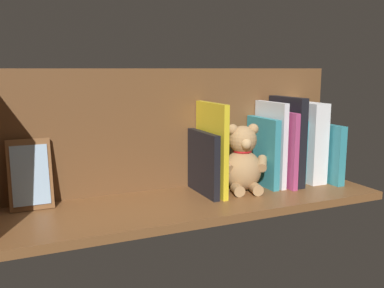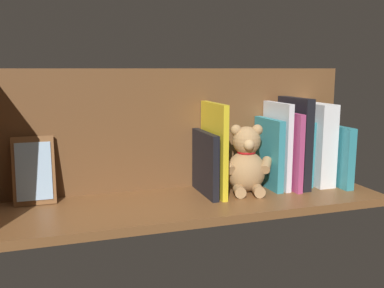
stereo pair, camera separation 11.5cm
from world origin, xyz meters
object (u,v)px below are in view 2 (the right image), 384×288
(dictionary_thick_white, at_px, (315,144))
(picture_frame_leaning, at_px, (34,171))
(book_0, at_px, (332,154))
(teddy_bear, at_px, (246,163))

(dictionary_thick_white, relative_size, picture_frame_leaning, 1.39)
(dictionary_thick_white, xyz_separation_m, picture_frame_leaning, (0.81, -0.05, -0.04))
(book_0, relative_size, dictionary_thick_white, 0.78)
(teddy_bear, bearing_deg, book_0, -164.54)
(teddy_bear, distance_m, picture_frame_leaning, 0.58)
(book_0, xyz_separation_m, teddy_bear, (0.29, 0.01, -0.00))
(dictionary_thick_white, distance_m, picture_frame_leaning, 0.82)
(dictionary_thick_white, relative_size, teddy_bear, 1.27)
(teddy_bear, xyz_separation_m, picture_frame_leaning, (0.57, -0.07, 0.00))
(book_0, distance_m, dictionary_thick_white, 0.06)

